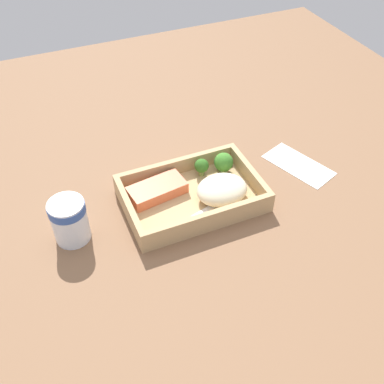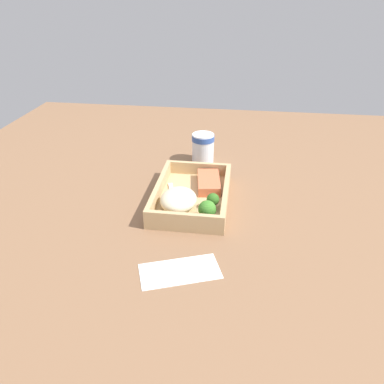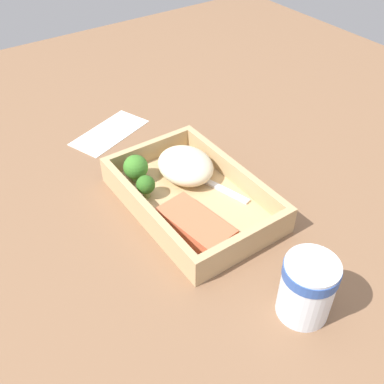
% 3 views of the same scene
% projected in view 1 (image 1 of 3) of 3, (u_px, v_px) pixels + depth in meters
% --- Properties ---
extents(ground_plane, '(1.60, 1.60, 0.02)m').
position_uv_depth(ground_plane, '(192.00, 205.00, 0.94)').
color(ground_plane, brown).
extents(takeout_tray, '(0.28, 0.18, 0.01)m').
position_uv_depth(takeout_tray, '(192.00, 199.00, 0.93)').
color(takeout_tray, tan).
rests_on(takeout_tray, ground_plane).
extents(tray_rim, '(0.28, 0.18, 0.04)m').
position_uv_depth(tray_rim, '(192.00, 191.00, 0.91)').
color(tray_rim, tan).
rests_on(tray_rim, takeout_tray).
extents(salmon_fillet, '(0.12, 0.07, 0.02)m').
position_uv_depth(salmon_fillet, '(157.00, 190.00, 0.92)').
color(salmon_fillet, '#DA6843').
rests_on(salmon_fillet, takeout_tray).
extents(mashed_potatoes, '(0.11, 0.09, 0.05)m').
position_uv_depth(mashed_potatoes, '(222.00, 190.00, 0.91)').
color(mashed_potatoes, beige).
rests_on(mashed_potatoes, takeout_tray).
extents(broccoli_floret_1, '(0.04, 0.04, 0.05)m').
position_uv_depth(broccoli_floret_1, '(224.00, 162.00, 0.97)').
color(broccoli_floret_1, '#7EA567').
rests_on(broccoli_floret_1, takeout_tray).
extents(broccoli_floret_2, '(0.03, 0.03, 0.04)m').
position_uv_depth(broccoli_floret_2, '(202.00, 166.00, 0.96)').
color(broccoli_floret_2, '#79984F').
rests_on(broccoli_floret_2, takeout_tray).
extents(fork, '(0.16, 0.06, 0.00)m').
position_uv_depth(fork, '(211.00, 207.00, 0.90)').
color(fork, silver).
rests_on(fork, takeout_tray).
extents(paper_cup, '(0.07, 0.07, 0.09)m').
position_uv_depth(paper_cup, '(69.00, 218.00, 0.83)').
color(paper_cup, white).
rests_on(paper_cup, ground_plane).
extents(receipt_slip, '(0.13, 0.17, 0.00)m').
position_uv_depth(receipt_slip, '(298.00, 165.00, 1.02)').
color(receipt_slip, white).
rests_on(receipt_slip, ground_plane).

